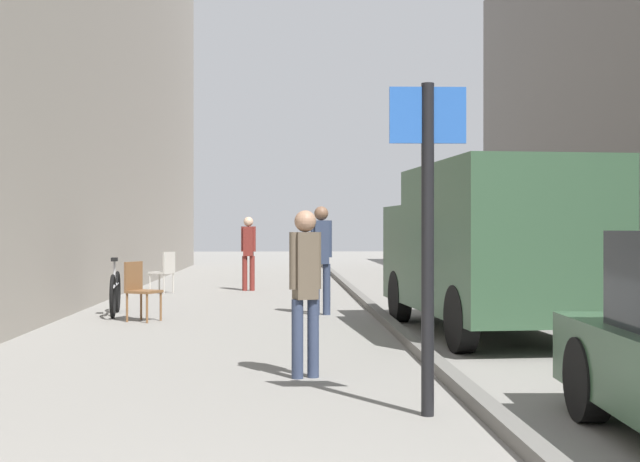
{
  "coord_description": "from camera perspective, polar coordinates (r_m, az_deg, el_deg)",
  "views": [
    {
      "loc": [
        -0.02,
        -2.3,
        1.46
      ],
      "look_at": [
        0.71,
        14.06,
        1.42
      ],
      "focal_mm": 47.56,
      "sensor_mm": 36.0,
      "label": 1
    }
  ],
  "objects": [
    {
      "name": "pedestrian_main_foreground",
      "position": [
        14.35,
        0.08,
        -1.44
      ],
      "size": [
        0.36,
        0.24,
        1.84
      ],
      "rotation": [
        0.0,
        0.0,
        0.13
      ],
      "color": "#2D3851",
      "rests_on": "ground_plane"
    },
    {
      "name": "ground_plane",
      "position": [
        14.38,
        -2.47,
        -5.68
      ],
      "size": [
        80.0,
        80.0,
        0.0
      ],
      "primitive_type": "plane",
      "color": "gray"
    },
    {
      "name": "pedestrian_far_crossing",
      "position": [
        20.03,
        -4.84,
        -1.15
      ],
      "size": [
        0.35,
        0.23,
        1.74
      ],
      "rotation": [
        0.0,
        0.0,
        -0.09
      ],
      "color": "maroon",
      "rests_on": "ground_plane"
    },
    {
      "name": "street_sign_post",
      "position": [
        6.66,
        7.26,
        0.86
      ],
      "size": [
        0.6,
        0.1,
        2.6
      ],
      "rotation": [
        0.0,
        0.0,
        3.12
      ],
      "color": "black",
      "rests_on": "ground_plane"
    },
    {
      "name": "kerb_strip",
      "position": [
        14.46,
        3.83,
        -5.41
      ],
      "size": [
        0.16,
        40.0,
        0.12
      ],
      "primitive_type": "cube",
      "color": "#615F5B",
      "rests_on": "ground_plane"
    },
    {
      "name": "cafe_chair_near_window",
      "position": [
        19.4,
        -10.4,
        -2.55
      ],
      "size": [
        0.59,
        0.59,
        0.94
      ],
      "rotation": [
        0.0,
        0.0,
        1.12
      ],
      "color": "#B7B2A8",
      "rests_on": "ground_plane"
    },
    {
      "name": "pedestrian_mid_block",
      "position": [
        8.3,
        -1.0,
        -3.4
      ],
      "size": [
        0.31,
        0.24,
        1.64
      ],
      "rotation": [
        0.0,
        0.0,
        0.33
      ],
      "color": "#2D3851",
      "rests_on": "ground_plane"
    },
    {
      "name": "delivery_van",
      "position": [
        11.9,
        11.31,
        -0.9
      ],
      "size": [
        2.32,
        5.03,
        2.31
      ],
      "rotation": [
        0.0,
        0.0,
        0.08
      ],
      "color": "#335138",
      "rests_on": "ground_plane"
    },
    {
      "name": "bicycle_leaning",
      "position": [
        14.75,
        -13.61,
        -4.05
      ],
      "size": [
        0.27,
        1.76,
        0.98
      ],
      "rotation": [
        0.0,
        0.0,
        0.12
      ],
      "color": "black",
      "rests_on": "ground_plane"
    },
    {
      "name": "cafe_chair_by_doorway",
      "position": [
        13.71,
        -12.06,
        -3.68
      ],
      "size": [
        0.59,
        0.59,
        0.94
      ],
      "rotation": [
        0.0,
        0.0,
        4.26
      ],
      "color": "brown",
      "rests_on": "ground_plane"
    }
  ]
}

